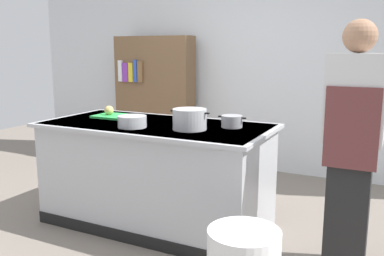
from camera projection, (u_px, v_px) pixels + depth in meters
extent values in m
plane|color=slate|center=(157.00, 223.00, 3.71)|extent=(10.00, 10.00, 0.00)
cube|color=silver|center=(241.00, 52.00, 5.27)|extent=(6.40, 0.12, 3.00)
cube|color=#B7BABF|center=(156.00, 174.00, 3.62)|extent=(1.90, 0.90, 0.90)
cube|color=#B7BABF|center=(155.00, 125.00, 3.54)|extent=(1.98, 0.98, 0.03)
cube|color=black|center=(127.00, 238.00, 3.30)|extent=(1.90, 0.01, 0.10)
cube|color=green|center=(116.00, 116.00, 3.87)|extent=(0.40, 0.28, 0.02)
sphere|color=tan|center=(109.00, 110.00, 3.88)|extent=(0.09, 0.09, 0.09)
cylinder|color=#B7BABF|center=(190.00, 119.00, 3.27)|extent=(0.27, 0.27, 0.16)
cube|color=black|center=(173.00, 111.00, 3.33)|extent=(0.04, 0.02, 0.01)
cube|color=black|center=(207.00, 113.00, 3.19)|extent=(0.04, 0.02, 0.01)
cylinder|color=#99999E|center=(232.00, 121.00, 3.37)|extent=(0.17, 0.17, 0.10)
cube|color=black|center=(220.00, 116.00, 3.41)|extent=(0.04, 0.02, 0.01)
cube|color=black|center=(244.00, 118.00, 3.32)|extent=(0.04, 0.02, 0.01)
cylinder|color=#B7BABF|center=(132.00, 122.00, 3.37)|extent=(0.23, 0.23, 0.10)
cylinder|color=yellow|center=(177.00, 114.00, 3.76)|extent=(0.07, 0.07, 0.10)
cube|color=black|center=(347.00, 206.00, 2.89)|extent=(0.28, 0.20, 0.90)
cube|color=silver|center=(355.00, 99.00, 2.75)|extent=(0.38, 0.24, 0.60)
sphere|color=#A87A5B|center=(360.00, 36.00, 2.68)|extent=(0.22, 0.22, 0.22)
cube|color=brown|center=(351.00, 129.00, 2.68)|extent=(0.34, 0.02, 0.54)
cube|color=brown|center=(155.00, 100.00, 5.62)|extent=(1.10, 0.28, 1.70)
cube|color=white|center=(120.00, 71.00, 5.60)|extent=(0.06, 0.03, 0.28)
cube|color=purple|center=(126.00, 72.00, 5.57)|extent=(0.09, 0.03, 0.25)
cube|color=yellow|center=(131.00, 72.00, 5.53)|extent=(0.07, 0.03, 0.25)
cube|color=#3351B7|center=(135.00, 71.00, 5.49)|extent=(0.05, 0.03, 0.29)
cube|color=brown|center=(140.00, 72.00, 5.46)|extent=(0.07, 0.03, 0.28)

